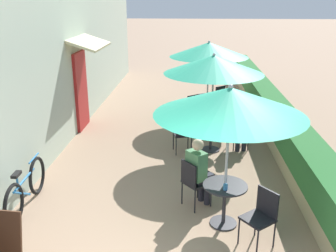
{
  "coord_description": "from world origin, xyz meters",
  "views": [
    {
      "loc": [
        0.59,
        -3.16,
        3.5
      ],
      "look_at": [
        0.15,
        3.99,
        1.0
      ],
      "focal_mm": 40.0,
      "sensor_mm": 36.0,
      "label": 1
    }
  ],
  "objects_px": {
    "patio_table_near": "(225,197)",
    "seated_patron_near_right": "(199,169)",
    "bicycle_leaning": "(26,188)",
    "patio_umbrella_mid": "(214,64)",
    "cafe_chair_mid_right": "(238,127)",
    "patio_table_far": "(207,103)",
    "seated_patron_mid_right": "(240,122)",
    "cafe_chair_mid_left": "(183,132)",
    "cafe_chair_far_right": "(222,98)",
    "coffee_cup_near": "(225,187)",
    "patio_umbrella_near": "(230,101)",
    "cafe_chair_near_right": "(193,180)",
    "patio_umbrella_far": "(209,50)",
    "cafe_chair_near_left": "(262,213)",
    "cafe_chair_far_left": "(190,106)",
    "patio_table_mid": "(211,131)",
    "coffee_cup_mid": "(216,122)"
  },
  "relations": [
    {
      "from": "patio_table_near",
      "to": "seated_patron_near_right",
      "type": "bearing_deg",
      "value": 125.83
    },
    {
      "from": "cafe_chair_near_left",
      "to": "seated_patron_near_right",
      "type": "height_order",
      "value": "seated_patron_near_right"
    },
    {
      "from": "patio_umbrella_near",
      "to": "patio_umbrella_mid",
      "type": "height_order",
      "value": "same"
    },
    {
      "from": "patio_table_mid",
      "to": "cafe_chair_mid_left",
      "type": "height_order",
      "value": "cafe_chair_mid_left"
    },
    {
      "from": "coffee_cup_near",
      "to": "patio_table_far",
      "type": "relative_size",
      "value": 0.13
    },
    {
      "from": "cafe_chair_near_left",
      "to": "cafe_chair_near_right",
      "type": "bearing_deg",
      "value": 6.31
    },
    {
      "from": "patio_table_near",
      "to": "cafe_chair_near_left",
      "type": "height_order",
      "value": "cafe_chair_near_left"
    },
    {
      "from": "patio_table_near",
      "to": "cafe_chair_mid_right",
      "type": "xyz_separation_m",
      "value": [
        0.59,
        3.31,
        0.03
      ]
    },
    {
      "from": "seated_patron_near_right",
      "to": "cafe_chair_mid_right",
      "type": "xyz_separation_m",
      "value": [
        0.99,
        2.75,
        -0.17
      ]
    },
    {
      "from": "coffee_cup_near",
      "to": "cafe_chair_mid_right",
      "type": "distance_m",
      "value": 3.51
    },
    {
      "from": "patio_table_near",
      "to": "cafe_chair_near_right",
      "type": "relative_size",
      "value": 0.81
    },
    {
      "from": "patio_umbrella_near",
      "to": "seated_patron_near_right",
      "type": "distance_m",
      "value": 1.53
    },
    {
      "from": "seated_patron_near_right",
      "to": "patio_umbrella_mid",
      "type": "height_order",
      "value": "patio_umbrella_mid"
    },
    {
      "from": "cafe_chair_mid_left",
      "to": "patio_umbrella_far",
      "type": "bearing_deg",
      "value": 63.1
    },
    {
      "from": "seated_patron_mid_right",
      "to": "cafe_chair_far_left",
      "type": "height_order",
      "value": "seated_patron_mid_right"
    },
    {
      "from": "cafe_chair_near_right",
      "to": "patio_table_mid",
      "type": "relative_size",
      "value": 1.24
    },
    {
      "from": "cafe_chair_mid_right",
      "to": "patio_table_near",
      "type": "bearing_deg",
      "value": 66.78
    },
    {
      "from": "coffee_cup_near",
      "to": "coffee_cup_mid",
      "type": "xyz_separation_m",
      "value": [
        0.04,
        3.14,
        0.0
      ]
    },
    {
      "from": "coffee_cup_near",
      "to": "cafe_chair_mid_left",
      "type": "bearing_deg",
      "value": 103.41
    },
    {
      "from": "seated_patron_near_right",
      "to": "bicycle_leaning",
      "type": "height_order",
      "value": "seated_patron_near_right"
    },
    {
      "from": "patio_umbrella_mid",
      "to": "seated_patron_mid_right",
      "type": "height_order",
      "value": "patio_umbrella_mid"
    },
    {
      "from": "patio_table_mid",
      "to": "cafe_chair_mid_right",
      "type": "height_order",
      "value": "cafe_chair_mid_right"
    },
    {
      "from": "seated_patron_near_right",
      "to": "bicycle_leaning",
      "type": "relative_size",
      "value": 0.72
    },
    {
      "from": "seated_patron_near_right",
      "to": "coffee_cup_mid",
      "type": "height_order",
      "value": "seated_patron_near_right"
    },
    {
      "from": "patio_umbrella_near",
      "to": "patio_table_near",
      "type": "bearing_deg",
      "value": 180.0
    },
    {
      "from": "seated_patron_mid_right",
      "to": "cafe_chair_mid_right",
      "type": "bearing_deg",
      "value": -90.0
    },
    {
      "from": "seated_patron_near_right",
      "to": "cafe_chair_far_right",
      "type": "height_order",
      "value": "seated_patron_near_right"
    },
    {
      "from": "patio_umbrella_mid",
      "to": "cafe_chair_mid_left",
      "type": "distance_m",
      "value": 1.69
    },
    {
      "from": "cafe_chair_far_left",
      "to": "bicycle_leaning",
      "type": "bearing_deg",
      "value": -159.39
    },
    {
      "from": "patio_table_near",
      "to": "patio_umbrella_far",
      "type": "distance_m",
      "value": 5.72
    },
    {
      "from": "cafe_chair_far_right",
      "to": "seated_patron_mid_right",
      "type": "bearing_deg",
      "value": 55.26
    },
    {
      "from": "coffee_cup_near",
      "to": "cafe_chair_far_left",
      "type": "distance_m",
      "value": 5.19
    },
    {
      "from": "patio_umbrella_mid",
      "to": "cafe_chair_mid_right",
      "type": "height_order",
      "value": "patio_umbrella_mid"
    },
    {
      "from": "cafe_chair_far_left",
      "to": "seated_patron_mid_right",
      "type": "bearing_deg",
      "value": -95.7
    },
    {
      "from": "cafe_chair_near_right",
      "to": "cafe_chair_mid_right",
      "type": "distance_m",
      "value": 3.02
    },
    {
      "from": "patio_table_near",
      "to": "patio_table_far",
      "type": "height_order",
      "value": "same"
    },
    {
      "from": "seated_patron_near_right",
      "to": "cafe_chair_mid_right",
      "type": "height_order",
      "value": "seated_patron_near_right"
    },
    {
      "from": "coffee_cup_mid",
      "to": "coffee_cup_near",
      "type": "bearing_deg",
      "value": -90.67
    },
    {
      "from": "cafe_chair_near_left",
      "to": "patio_umbrella_far",
      "type": "height_order",
      "value": "patio_umbrella_far"
    },
    {
      "from": "cafe_chair_near_left",
      "to": "cafe_chair_far_right",
      "type": "xyz_separation_m",
      "value": [
        -0.07,
        6.49,
        0.0
      ]
    },
    {
      "from": "patio_umbrella_mid",
      "to": "coffee_cup_near",
      "type": "bearing_deg",
      "value": -88.99
    },
    {
      "from": "cafe_chair_far_right",
      "to": "patio_umbrella_mid",
      "type": "bearing_deg",
      "value": 41.82
    },
    {
      "from": "patio_table_near",
      "to": "cafe_chair_mid_left",
      "type": "bearing_deg",
      "value": 104.31
    },
    {
      "from": "cafe_chair_far_right",
      "to": "cafe_chair_near_right",
      "type": "bearing_deg",
      "value": 41.89
    },
    {
      "from": "cafe_chair_mid_right",
      "to": "patio_table_far",
      "type": "distance_m",
      "value": 2.29
    },
    {
      "from": "seated_patron_near_right",
      "to": "coffee_cup_mid",
      "type": "xyz_separation_m",
      "value": [
        0.43,
        2.43,
        0.06
      ]
    },
    {
      "from": "seated_patron_mid_right",
      "to": "patio_umbrella_far",
      "type": "height_order",
      "value": "patio_umbrella_far"
    },
    {
      "from": "patio_umbrella_mid",
      "to": "seated_patron_mid_right",
      "type": "xyz_separation_m",
      "value": [
        0.68,
        0.12,
        -1.37
      ]
    },
    {
      "from": "patio_umbrella_near",
      "to": "cafe_chair_mid_left",
      "type": "height_order",
      "value": "patio_umbrella_near"
    },
    {
      "from": "cafe_chair_mid_left",
      "to": "patio_umbrella_far",
      "type": "height_order",
      "value": "patio_umbrella_far"
    }
  ]
}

